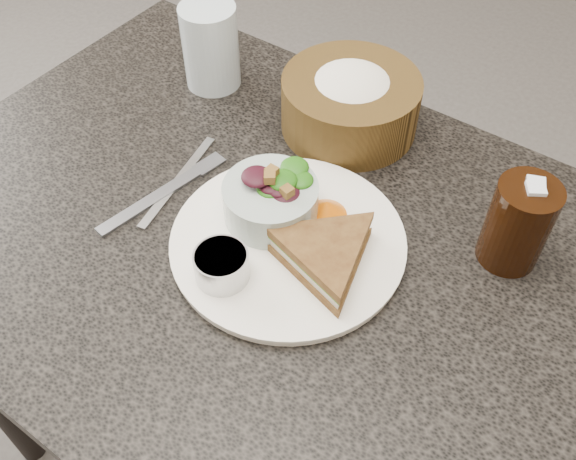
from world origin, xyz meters
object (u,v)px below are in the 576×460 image
(sandwich, at_px, (325,255))
(dining_table, at_px, (272,375))
(bread_basket, at_px, (351,96))
(cola_glass, at_px, (519,221))
(water_glass, at_px, (211,47))
(salad_bowl, at_px, (271,196))
(dressing_ramekin, at_px, (222,266))
(dinner_plate, at_px, (288,242))

(sandwich, bearing_deg, dining_table, -168.91)
(sandwich, relative_size, bread_basket, 0.78)
(bread_basket, bearing_deg, dining_table, -83.69)
(cola_glass, xyz_separation_m, water_glass, (-0.52, 0.06, 0.00))
(salad_bowl, relative_size, bread_basket, 0.61)
(dining_table, bearing_deg, bread_basket, 96.31)
(bread_basket, bearing_deg, sandwich, -64.35)
(dining_table, relative_size, salad_bowl, 8.29)
(bread_basket, xyz_separation_m, cola_glass, (0.29, -0.10, 0.01))
(water_glass, bearing_deg, cola_glass, -7.03)
(dressing_ramekin, xyz_separation_m, cola_glass, (0.26, 0.24, 0.03))
(dinner_plate, xyz_separation_m, bread_basket, (-0.06, 0.24, 0.05))
(salad_bowl, relative_size, dressing_ramekin, 1.86)
(sandwich, xyz_separation_m, cola_glass, (0.17, 0.15, 0.03))
(dining_table, height_order, sandwich, sandwich)
(sandwich, bearing_deg, salad_bowl, 179.22)
(sandwich, xyz_separation_m, dressing_ramekin, (-0.09, -0.08, -0.00))
(dining_table, distance_m, cola_glass, 0.53)
(dressing_ramekin, distance_m, water_glass, 0.40)
(dinner_plate, xyz_separation_m, dressing_ramekin, (-0.03, -0.09, 0.03))
(sandwich, bearing_deg, water_glass, 163.76)
(salad_bowl, distance_m, bread_basket, 0.22)
(dressing_ramekin, height_order, bread_basket, bread_basket)
(sandwich, bearing_deg, dressing_ramekin, -122.14)
(dinner_plate, bearing_deg, cola_glass, 32.13)
(dining_table, relative_size, dinner_plate, 3.43)
(salad_bowl, height_order, bread_basket, bread_basket)
(salad_bowl, distance_m, dressing_ramekin, 0.11)
(sandwich, relative_size, dressing_ramekin, 2.41)
(dining_table, distance_m, water_glass, 0.55)
(dinner_plate, bearing_deg, dressing_ramekin, -108.58)
(dinner_plate, relative_size, bread_basket, 1.46)
(dining_table, bearing_deg, sandwich, -4.31)
(dinner_plate, distance_m, water_glass, 0.36)
(dining_table, height_order, cola_glass, cola_glass)
(bread_basket, distance_m, cola_glass, 0.30)
(dining_table, bearing_deg, dressing_ramekin, -88.55)
(dressing_ramekin, bearing_deg, cola_glass, 42.10)
(cola_glass, bearing_deg, dining_table, -150.98)
(salad_bowl, xyz_separation_m, water_glass, (-0.25, 0.19, 0.02))
(cola_glass, bearing_deg, water_glass, 172.97)
(bread_basket, relative_size, water_glass, 1.53)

